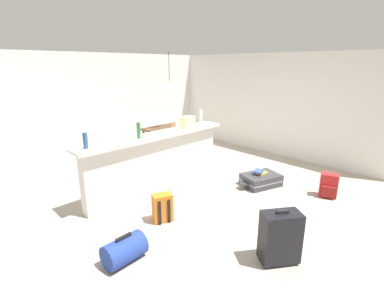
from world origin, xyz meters
name	(u,v)px	position (x,y,z in m)	size (l,w,h in m)	color
ground_plane	(187,188)	(0.00, 0.00, -0.03)	(13.00, 13.00, 0.05)	#ADA393
wall_back	(103,105)	(0.00, 3.05, 1.25)	(6.60, 0.10, 2.50)	silver
wall_right	(265,104)	(3.05, 0.30, 1.25)	(0.10, 6.00, 2.50)	silver
partition_half_wall	(158,163)	(-0.43, 0.32, 0.50)	(2.80, 0.20, 1.00)	silver
bar_countertop	(157,135)	(-0.43, 0.32, 1.02)	(2.96, 0.40, 0.05)	white
bottle_blue	(85,141)	(-1.69, 0.34, 1.17)	(0.07, 0.07, 0.24)	#284C89
bottle_green	(139,130)	(-0.82, 0.29, 1.18)	(0.06, 0.06, 0.27)	#2D6B38
bottle_white	(177,125)	(0.03, 0.29, 1.15)	(0.07, 0.07, 0.20)	silver
bottle_clear	(201,116)	(0.78, 0.41, 1.19)	(0.06, 0.06, 0.29)	silver
grocery_bag	(187,122)	(0.30, 0.31, 1.16)	(0.26, 0.18, 0.22)	beige
dining_table	(168,131)	(0.93, 1.64, 0.65)	(1.10, 0.80, 0.74)	#4C331E
dining_chair_near_partition	(180,141)	(0.87, 1.14, 0.52)	(0.47, 0.47, 0.93)	#9E754C
pendant_lamp	(169,84)	(0.98, 1.62, 1.78)	(0.34, 0.34, 0.83)	black
suitcase_flat_charcoal	(261,180)	(1.06, -0.92, 0.11)	(0.89, 0.69, 0.22)	#38383D
duffel_bag_blue	(124,250)	(-1.93, -0.97, 0.15)	(0.49, 0.32, 0.34)	#233D93
suitcase_upright_black	(280,237)	(-0.66, -2.24, 0.33)	(0.50, 0.45, 0.67)	black
backpack_orange	(162,208)	(-1.06, -0.58, 0.20)	(0.33, 0.31, 0.42)	orange
backpack_red	(328,186)	(1.47, -2.00, 0.20)	(0.31, 0.33, 0.42)	red
book_stack	(260,172)	(1.06, -0.88, 0.26)	(0.30, 0.22, 0.07)	gold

